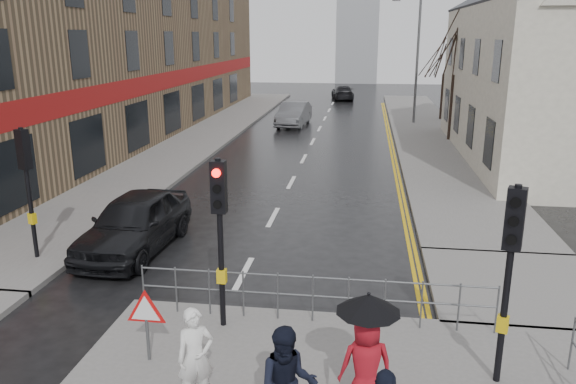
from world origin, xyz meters
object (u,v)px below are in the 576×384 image
(car_parked, at_px, (135,223))
(car_mid, at_px, (294,114))
(pedestrian_a, at_px, (196,357))
(pedestrian_with_umbrella, at_px, (367,349))

(car_parked, distance_m, car_mid, 22.29)
(pedestrian_a, height_order, car_parked, pedestrian_a)
(car_parked, height_order, car_mid, car_parked)
(car_mid, bearing_deg, pedestrian_a, -81.26)
(pedestrian_a, xyz_separation_m, car_parked, (-3.66, 6.38, -0.14))
(pedestrian_with_umbrella, height_order, car_mid, pedestrian_with_umbrella)
(pedestrian_with_umbrella, xyz_separation_m, car_mid, (-4.76, 28.54, -0.49))
(pedestrian_a, relative_size, car_parked, 0.34)
(pedestrian_a, relative_size, pedestrian_with_umbrella, 0.80)
(car_parked, bearing_deg, pedestrian_a, -57.26)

